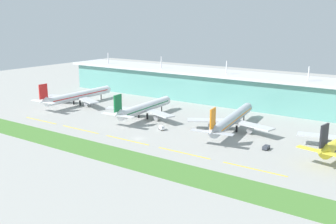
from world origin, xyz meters
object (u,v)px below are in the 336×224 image
object	(u,v)px
airliner_near_middle	(144,108)
pushback_tug	(266,147)
airliner_nearest	(78,96)
baggage_cart	(162,128)
airliner_far_middle	(232,119)

from	to	relation	value
airliner_near_middle	pushback_tug	xyz separation A→B (m)	(83.79, -14.33, -5.34)
airliner_nearest	baggage_cart	bearing A→B (deg)	-12.44
pushback_tug	airliner_far_middle	bearing A→B (deg)	144.06
airliner_far_middle	pushback_tug	xyz separation A→B (m)	(27.31, -19.80, -5.36)
airliner_far_middle	airliner_near_middle	bearing A→B (deg)	-174.47
airliner_near_middle	airliner_nearest	bearing A→B (deg)	176.83
airliner_far_middle	baggage_cart	world-z (taller)	airliner_far_middle
pushback_tug	airliner_nearest	bearing A→B (deg)	173.06
airliner_nearest	airliner_far_middle	xyz separation A→B (m)	(118.74, 2.02, 0.00)
airliner_near_middle	airliner_far_middle	size ratio (longest dim) A/B	0.85
airliner_nearest	airliner_far_middle	distance (m)	118.75
airliner_far_middle	pushback_tug	distance (m)	34.15
airliner_nearest	pushback_tug	distance (m)	147.22
airliner_nearest	airliner_near_middle	size ratio (longest dim) A/B	1.13
airliner_far_middle	airliner_nearest	bearing A→B (deg)	-179.02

